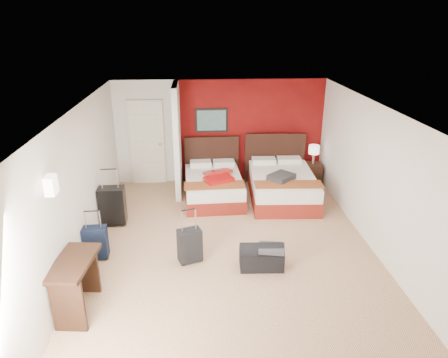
{
  "coord_description": "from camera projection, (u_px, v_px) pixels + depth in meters",
  "views": [
    {
      "loc": [
        -0.54,
        -6.31,
        3.86
      ],
      "look_at": [
        -0.06,
        0.8,
        1.0
      ],
      "focal_mm": 32.73,
      "sensor_mm": 36.0,
      "label": 1
    }
  ],
  "objects": [
    {
      "name": "ground",
      "position": [
        231.0,
        247.0,
        7.31
      ],
      "size": [
        6.5,
        6.5,
        0.0
      ],
      "primitive_type": "plane",
      "color": "#D4AA82",
      "rests_on": "ground"
    },
    {
      "name": "room_walls",
      "position": [
        154.0,
        157.0,
        8.07
      ],
      "size": [
        5.02,
        6.52,
        2.5
      ],
      "color": "white",
      "rests_on": "ground"
    },
    {
      "name": "red_accent_panel",
      "position": [
        251.0,
        131.0,
        9.89
      ],
      "size": [
        3.5,
        0.04,
        2.5
      ],
      "primitive_type": "cube",
      "color": "maroon",
      "rests_on": "ground"
    },
    {
      "name": "partition_wall",
      "position": [
        177.0,
        140.0,
        9.2
      ],
      "size": [
        0.12,
        1.2,
        2.5
      ],
      "primitive_type": "cube",
      "color": "silver",
      "rests_on": "ground"
    },
    {
      "name": "entry_door",
      "position": [
        147.0,
        143.0,
        9.79
      ],
      "size": [
        0.82,
        0.06,
        2.05
      ],
      "primitive_type": "cube",
      "color": "silver",
      "rests_on": "ground"
    },
    {
      "name": "bed_left",
      "position": [
        214.0,
        188.0,
        9.17
      ],
      "size": [
        1.3,
        1.82,
        0.53
      ],
      "primitive_type": "cube",
      "rotation": [
        0.0,
        0.0,
        0.03
      ],
      "color": "silver",
      "rests_on": "ground"
    },
    {
      "name": "bed_right",
      "position": [
        282.0,
        187.0,
        9.12
      ],
      "size": [
        1.48,
        2.05,
        0.59
      ],
      "primitive_type": "cube",
      "rotation": [
        0.0,
        0.0,
        -0.05
      ],
      "color": "white",
      "rests_on": "ground"
    },
    {
      "name": "red_suitcase_open",
      "position": [
        218.0,
        176.0,
        8.96
      ],
      "size": [
        0.85,
        0.97,
        0.1
      ],
      "primitive_type": "cube",
      "rotation": [
        0.0,
        0.0,
        0.41
      ],
      "color": "#B20F0F",
      "rests_on": "bed_left"
    },
    {
      "name": "jacket_bundle",
      "position": [
        281.0,
        177.0,
        8.71
      ],
      "size": [
        0.66,
        0.65,
        0.12
      ],
      "primitive_type": "cube",
      "rotation": [
        0.0,
        0.0,
        0.74
      ],
      "color": "#35363A",
      "rests_on": "bed_right"
    },
    {
      "name": "nightstand",
      "position": [
        312.0,
        174.0,
        9.9
      ],
      "size": [
        0.41,
        0.41,
        0.56
      ],
      "primitive_type": "cube",
      "rotation": [
        0.0,
        0.0,
        -0.02
      ],
      "color": "black",
      "rests_on": "ground"
    },
    {
      "name": "table_lamp",
      "position": [
        314.0,
        155.0,
        9.72
      ],
      "size": [
        0.29,
        0.29,
        0.45
      ],
      "primitive_type": "cylinder",
      "rotation": [
        0.0,
        0.0,
        0.17
      ],
      "color": "white",
      "rests_on": "nightstand"
    },
    {
      "name": "suitcase_black",
      "position": [
        113.0,
        207.0,
        8.0
      ],
      "size": [
        0.51,
        0.32,
        0.75
      ],
      "primitive_type": "cube",
      "rotation": [
        0.0,
        0.0,
        0.02
      ],
      "color": "black",
      "rests_on": "ground"
    },
    {
      "name": "suitcase_charcoal",
      "position": [
        190.0,
        247.0,
        6.79
      ],
      "size": [
        0.44,
        0.35,
        0.57
      ],
      "primitive_type": "cube",
      "rotation": [
        0.0,
        0.0,
        0.32
      ],
      "color": "black",
      "rests_on": "ground"
    },
    {
      "name": "suitcase_navy",
      "position": [
        96.0,
        244.0,
        6.89
      ],
      "size": [
        0.41,
        0.26,
        0.55
      ],
      "primitive_type": "cube",
      "rotation": [
        0.0,
        0.0,
        0.05
      ],
      "color": "black",
      "rests_on": "ground"
    },
    {
      "name": "duffel_bag",
      "position": [
        261.0,
        258.0,
        6.67
      ],
      "size": [
        0.72,
        0.41,
        0.36
      ],
      "primitive_type": "cube",
      "rotation": [
        0.0,
        0.0,
        -0.05
      ],
      "color": "black",
      "rests_on": "ground"
    },
    {
      "name": "jacket_draped",
      "position": [
        272.0,
        248.0,
        6.55
      ],
      "size": [
        0.47,
        0.42,
        0.05
      ],
      "primitive_type": "cube",
      "rotation": [
        0.0,
        0.0,
        -0.2
      ],
      "color": "#3E3E44",
      "rests_on": "duffel_bag"
    },
    {
      "name": "desk",
      "position": [
        76.0,
        286.0,
        5.61
      ],
      "size": [
        0.59,
        1.01,
        0.8
      ],
      "primitive_type": "cube",
      "rotation": [
        0.0,
        0.0,
        -0.11
      ],
      "color": "black",
      "rests_on": "ground"
    }
  ]
}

